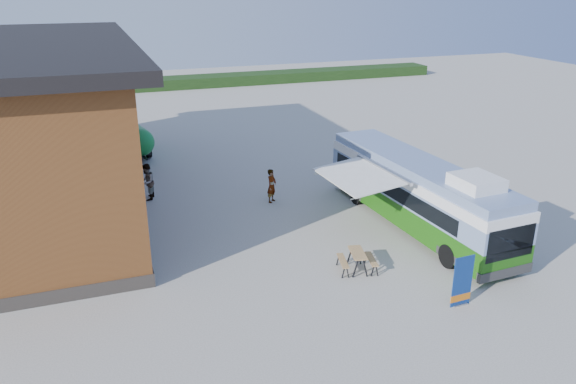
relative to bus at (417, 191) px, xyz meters
name	(u,v)px	position (x,y,z in m)	size (l,w,h in m)	color
ground	(326,257)	(-4.80, -1.40, -1.62)	(100.00, 100.00, 0.00)	#BCB7AD
barn	(32,129)	(-15.30, 8.60, 1.97)	(9.60, 21.20, 7.50)	brown
hedge	(251,78)	(3.20, 36.60, -1.12)	(40.00, 3.00, 1.00)	#264419
bus	(417,191)	(0.00, 0.00, 0.00)	(2.96, 11.14, 3.39)	#216A11
awning	(362,177)	(-2.53, 0.25, 0.85)	(2.68, 4.07, 0.50)	white
banner	(462,286)	(-1.99, -5.99, -0.89)	(0.78, 0.21, 1.79)	navy
picnic_table	(357,257)	(-4.13, -2.74, -1.06)	(1.54, 1.43, 0.75)	tan
person_a	(272,186)	(-4.95, 4.79, -0.80)	(0.60, 0.39, 1.64)	#999999
person_b	(147,182)	(-10.50, 7.10, -0.72)	(0.87, 0.68, 1.80)	#999999
slurry_tanker	(132,136)	(-10.50, 14.98, -0.46)	(2.31, 5.36, 2.01)	#178232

